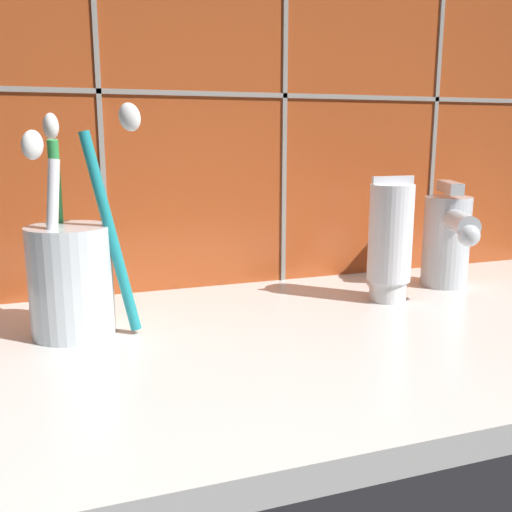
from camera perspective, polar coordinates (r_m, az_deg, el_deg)
sink_counter at (r=50.05cm, az=8.09°, el=-8.36°), size 77.60×35.95×2.00cm
tile_wall_backsplash at (r=64.66cm, az=0.96°, el=22.04°), size 87.60×1.72×59.16cm
toothbrush_cup at (r=49.24cm, az=-17.97°, el=-1.63°), size 9.76×8.28×18.94cm
toothpaste_tube at (r=57.85cm, az=13.26°, el=1.52°), size 4.51×4.30×12.45cm
sink_faucet at (r=64.92cm, az=18.67°, el=1.80°), size 6.54×11.26×11.43cm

